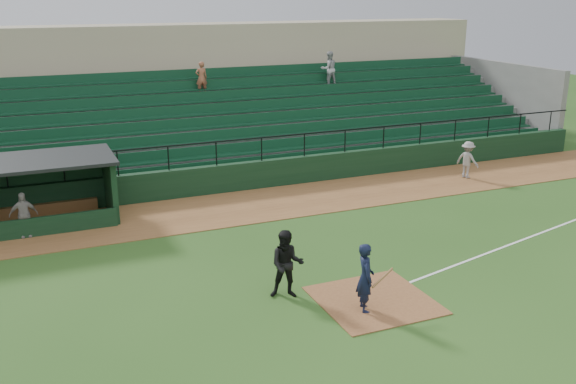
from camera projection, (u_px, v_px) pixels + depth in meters
name	position (u px, v px, depth m)	size (l,w,h in m)	color
ground	(356.00, 286.00, 18.43)	(90.00, 90.00, 0.00)	#294F19
warning_track	(258.00, 205.00, 25.45)	(40.00, 4.00, 0.03)	brown
home_plate_dirt	(374.00, 300.00, 17.55)	(3.00, 3.00, 0.03)	brown
foul_line	(541.00, 233.00, 22.48)	(18.00, 0.09, 0.01)	white
stadium_structure	(198.00, 113.00, 32.20)	(38.00, 13.08, 6.40)	black
batter_at_plate	(365.00, 278.00, 16.75)	(1.10, 0.78, 1.89)	black
umpire	(287.00, 264.00, 17.51)	(0.94, 0.73, 1.93)	black
runner	(468.00, 160.00, 28.92)	(1.08, 0.62, 1.67)	gray
dugout_player_a	(23.00, 215.00, 21.85)	(0.93, 0.39, 1.58)	gray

